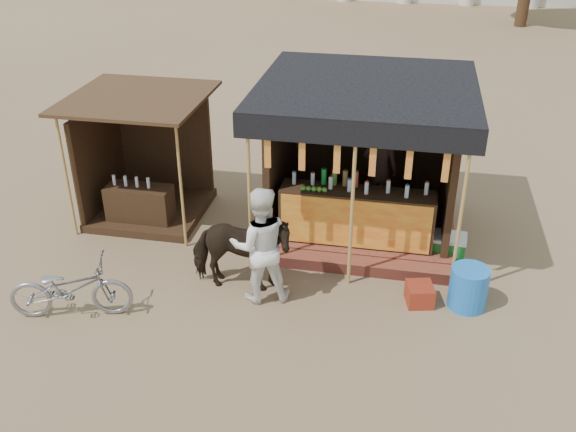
{
  "coord_description": "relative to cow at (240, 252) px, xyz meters",
  "views": [
    {
      "loc": [
        1.7,
        -7.05,
        5.9
      ],
      "look_at": [
        0.0,
        1.6,
        1.1
      ],
      "focal_mm": 40.0,
      "sensor_mm": 36.0,
      "label": 1
    }
  ],
  "objects": [
    {
      "name": "blue_barrel",
      "position": [
        3.48,
        0.23,
        -0.35
      ],
      "size": [
        0.7,
        0.7,
        0.66
      ],
      "primitive_type": "cylinder",
      "rotation": [
        0.0,
        0.0,
        0.24
      ],
      "color": "blue",
      "rests_on": "ground"
    },
    {
      "name": "main_stall",
      "position": [
        1.66,
        2.3,
        0.35
      ],
      "size": [
        3.6,
        3.61,
        2.78
      ],
      "color": "#984131",
      "rests_on": "ground"
    },
    {
      "name": "ground",
      "position": [
        0.64,
        -1.06,
        -0.68
      ],
      "size": [
        120.0,
        120.0,
        0.0
      ],
      "primitive_type": "plane",
      "color": "#846B4C",
      "rests_on": "ground"
    },
    {
      "name": "secondary_stall",
      "position": [
        -2.52,
        2.18,
        0.17
      ],
      "size": [
        2.4,
        2.4,
        2.38
      ],
      "color": "#362013",
      "rests_on": "ground"
    },
    {
      "name": "motorbike",
      "position": [
        -2.29,
        -1.13,
        -0.21
      ],
      "size": [
        1.89,
        1.06,
        0.94
      ],
      "primitive_type": "imported",
      "rotation": [
        0.0,
        0.0,
        1.83
      ],
      "color": "gray",
      "rests_on": "ground"
    },
    {
      "name": "bystander",
      "position": [
        0.35,
        -0.15,
        0.26
      ],
      "size": [
        1.08,
        0.95,
        1.88
      ],
      "primitive_type": "imported",
      "rotation": [
        0.0,
        0.0,
        3.45
      ],
      "color": "white",
      "rests_on": "ground"
    },
    {
      "name": "cow",
      "position": [
        0.0,
        0.0,
        0.0
      ],
      "size": [
        1.66,
        0.83,
        1.36
      ],
      "primitive_type": "imported",
      "rotation": [
        0.0,
        0.0,
        1.63
      ],
      "color": "black",
      "rests_on": "ground"
    },
    {
      "name": "red_crate",
      "position": [
        2.77,
        0.17,
        -0.52
      ],
      "size": [
        0.47,
        0.5,
        0.32
      ],
      "primitive_type": "cube",
      "rotation": [
        0.0,
        0.0,
        0.22
      ],
      "color": "maroon",
      "rests_on": "ground"
    },
    {
      "name": "cooler",
      "position": [
        3.19,
        1.54,
        -0.45
      ],
      "size": [
        0.67,
        0.49,
        0.46
      ],
      "color": "#1A7729",
      "rests_on": "ground"
    }
  ]
}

